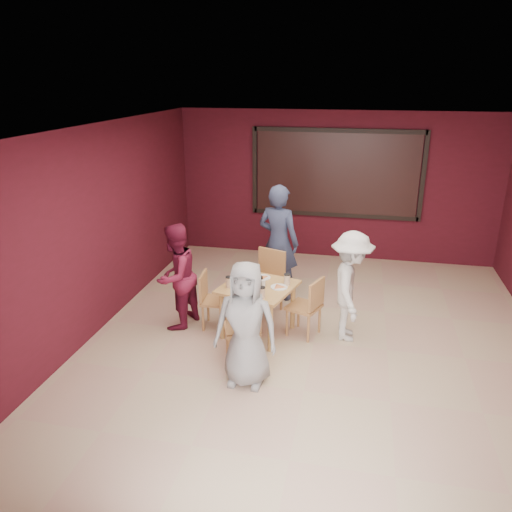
% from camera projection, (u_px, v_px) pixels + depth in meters
% --- Properties ---
extents(floor, '(7.00, 7.00, 0.00)m').
position_uv_depth(floor, '(314.00, 342.00, 6.71)').
color(floor, tan).
rests_on(floor, ground).
extents(window_blinds, '(3.00, 0.02, 1.50)m').
position_uv_depth(window_blinds, '(336.00, 174.00, 9.32)').
color(window_blinds, black).
extents(dining_table, '(1.11, 1.11, 0.87)m').
position_uv_depth(dining_table, '(258.00, 291.00, 6.75)').
color(dining_table, tan).
rests_on(dining_table, floor).
extents(chair_front, '(0.55, 0.55, 0.88)m').
position_uv_depth(chair_front, '(243.00, 327.00, 6.08)').
color(chair_front, '#B28445').
rests_on(chair_front, floor).
extents(chair_back, '(0.58, 0.58, 0.94)m').
position_uv_depth(chair_back, '(268.00, 277.00, 7.47)').
color(chair_back, '#B28445').
rests_on(chair_back, floor).
extents(chair_left, '(0.42, 0.42, 0.81)m').
position_uv_depth(chair_left, '(211.00, 297.00, 7.00)').
color(chair_left, '#B28445').
rests_on(chair_left, floor).
extents(chair_right, '(0.53, 0.53, 0.84)m').
position_uv_depth(chair_right, '(309.00, 304.00, 6.73)').
color(chair_right, '#B28445').
rests_on(chair_right, floor).
extents(diner_front, '(0.74, 0.50, 1.49)m').
position_uv_depth(diner_front, '(246.00, 324.00, 5.61)').
color(diner_front, gray).
rests_on(diner_front, floor).
extents(diner_back, '(0.77, 0.62, 1.85)m').
position_uv_depth(diner_back, '(278.00, 243.00, 7.80)').
color(diner_back, '#2D3551').
rests_on(diner_back, floor).
extents(diner_left, '(0.74, 0.86, 1.51)m').
position_uv_depth(diner_left, '(176.00, 276.00, 6.93)').
color(diner_left, maroon).
rests_on(diner_left, floor).
extents(diner_right, '(0.63, 1.01, 1.51)m').
position_uv_depth(diner_right, '(351.00, 287.00, 6.60)').
color(diner_right, silver).
rests_on(diner_right, floor).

